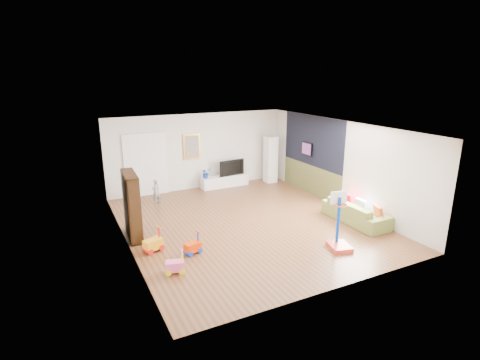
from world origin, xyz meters
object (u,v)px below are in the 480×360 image
media_console (224,181)px  basketball_hoop (341,222)px  bookshelf (132,206)px  sofa (356,212)px

media_console → basketball_hoop: bearing=-87.4°
bookshelf → sofa: size_ratio=0.84×
bookshelf → basketball_hoop: bookshelf is taller
sofa → bookshelf: bearing=72.1°
media_console → sofa: (1.90, -4.78, 0.09)m
media_console → bookshelf: bookshelf is taller
bookshelf → basketball_hoop: bearing=-31.1°
sofa → basketball_hoop: bearing=125.2°
bookshelf → basketball_hoop: 5.16m
bookshelf → basketball_hoop: size_ratio=1.22×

